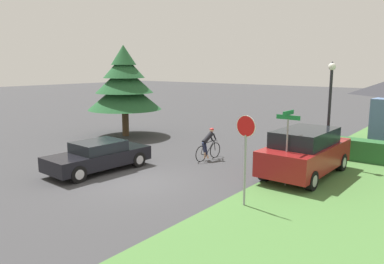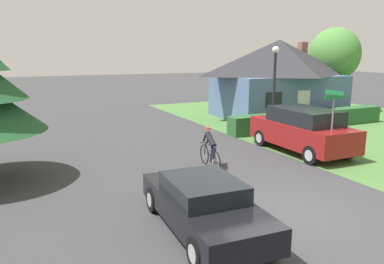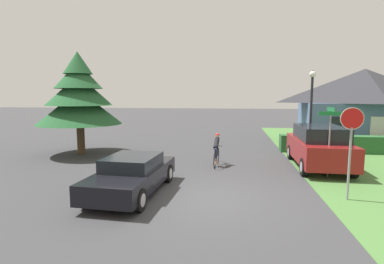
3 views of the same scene
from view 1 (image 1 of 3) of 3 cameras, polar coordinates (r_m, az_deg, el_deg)
The scene contains 8 objects.
ground_plane at distance 14.57m, azimuth -8.69°, elevation -7.55°, with size 140.00×140.00×0.00m, color #38383A.
sedan_left_lane at distance 16.25m, azimuth -14.05°, elevation -3.60°, with size 2.02×4.48×1.27m.
cyclist at distance 17.61m, azimuth 2.47°, elevation -1.94°, with size 0.44×1.80×1.50m.
parked_suv_right at distance 15.65m, azimuth 16.88°, elevation -2.94°, with size 2.18×4.88×1.91m.
stop_sign at distance 11.68m, azimuth 8.16°, elevation -1.70°, with size 0.68×0.07×2.89m.
street_lamp at distance 17.40m, azimuth 20.28°, elevation 4.63°, with size 0.32×0.32×4.57m.
street_name_sign at distance 13.97m, azimuth 14.33°, elevation -0.37°, with size 0.90×0.90×2.79m.
conifer_tall_near at distance 23.74m, azimuth -10.28°, elevation 7.08°, with size 4.56×4.56×5.64m.
Camera 1 is at (10.15, -9.48, 4.38)m, focal length 35.00 mm.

